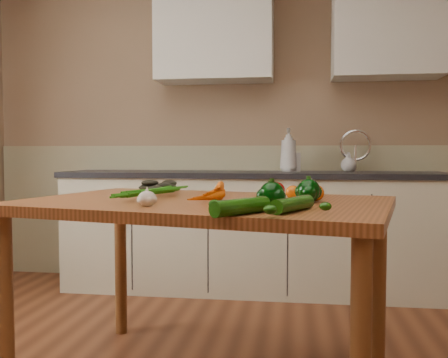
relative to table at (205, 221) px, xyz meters
The scene contains 18 objects.
room 0.67m from the table, 108.01° to the right, with size 4.04×5.04×2.64m.
counter_run 1.63m from the table, 87.24° to the left, with size 2.84×0.64×1.14m.
upper_cabinets 2.14m from the table, 77.71° to the left, with size 2.15×0.35×0.70m.
table is the anchor object (origin of this frame).
soap_bottle_a 1.72m from the table, 78.33° to the left, with size 0.13×0.13×0.33m, color silver.
soap_bottle_b 1.76m from the table, 77.67° to the left, with size 0.10×0.10×0.21m, color silver.
soap_bottle_c 1.94m from the table, 65.58° to the left, with size 0.11×0.11×0.15m, color silver.
carrot_bunch 0.14m from the table, 161.47° to the left, with size 0.29×0.22×0.08m, color #E65A05, non-canonical shape.
leafy_greens 0.55m from the table, 130.01° to the left, with size 0.22×0.20×0.11m, color black, non-canonical shape.
garlic_bulb 0.36m from the table, 120.91° to the right, with size 0.07×0.07×0.06m, color beige.
pepper_a 0.35m from the table, 23.18° to the right, with size 0.08×0.08×0.08m, color black.
pepper_b 0.47m from the table, ahead, with size 0.10×0.10×0.10m, color black.
pepper_c 0.42m from the table, 39.93° to the right, with size 0.10×0.10×0.10m, color black.
tomato_a 0.37m from the table, 27.30° to the left, with size 0.08×0.08×0.07m, color #850402.
tomato_b 0.42m from the table, 15.23° to the left, with size 0.07×0.07×0.06m, color #CB5105.
tomato_c 0.50m from the table, ahead, with size 0.08×0.08×0.07m, color #CB5105.
zucchini_a 0.56m from the table, 44.94° to the right, with size 0.05×0.05×0.24m, color #104006.
zucchini_b 0.56m from the table, 66.77° to the right, with size 0.06×0.06×0.25m, color #104006.
Camera 1 is at (0.53, -1.56, 1.04)m, focal length 40.00 mm.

